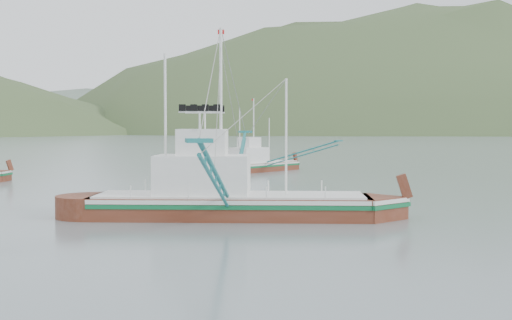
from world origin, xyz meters
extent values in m
plane|color=slate|center=(0.00, 0.00, 0.00)|extent=(1200.00, 1200.00, 0.00)
cube|color=#582312|center=(-2.23, 2.10, 0.22)|extent=(16.87, 7.83, 2.18)
cube|color=silver|center=(-2.23, 2.10, 1.14)|extent=(16.58, 7.85, 0.24)
cube|color=#0E6335|center=(-2.23, 2.10, 0.87)|extent=(16.58, 7.87, 0.24)
cube|color=silver|center=(-2.23, 2.10, 1.36)|extent=(16.03, 7.44, 0.13)
cube|color=silver|center=(-3.82, 2.46, 2.50)|extent=(6.07, 4.59, 2.39)
cube|color=silver|center=(-3.82, 2.46, 4.46)|extent=(3.29, 2.96, 1.52)
cylinder|color=white|center=(-2.76, 2.22, 6.20)|extent=(0.17, 0.17, 9.79)
cylinder|color=white|center=(-5.94, 2.94, 5.47)|extent=(0.15, 0.15, 8.32)
cylinder|color=white|center=(0.95, 1.38, 4.73)|extent=(0.13, 0.13, 6.85)
cube|color=#582312|center=(6.50, 42.10, 0.17)|extent=(11.61, 10.62, 1.66)
cube|color=silver|center=(6.50, 42.10, 0.87)|extent=(11.46, 10.51, 0.18)
cube|color=#0E6335|center=(6.50, 42.10, 0.66)|extent=(11.47, 10.53, 0.18)
cube|color=silver|center=(6.50, 42.10, 1.04)|extent=(11.03, 10.09, 0.10)
cube|color=silver|center=(5.55, 41.29, 1.91)|extent=(4.88, 4.72, 1.83)
cube|color=silver|center=(5.55, 41.29, 3.40)|extent=(2.83, 2.79, 1.16)
cylinder|color=white|center=(6.18, 41.83, 4.73)|extent=(0.13, 0.13, 7.47)
cylinder|color=white|center=(4.29, 40.21, 4.17)|extent=(0.12, 0.12, 6.35)
cylinder|color=white|center=(8.39, 43.72, 3.61)|extent=(0.10, 0.10, 5.23)
ellipsoid|color=#3A4F28|center=(240.00, 430.00, 0.00)|extent=(684.00, 432.00, 306.00)
ellipsoid|color=slate|center=(30.00, 560.00, 0.00)|extent=(960.00, 400.00, 240.00)
camera|label=1|loc=(-8.12, -39.06, 5.53)|focal=50.00mm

